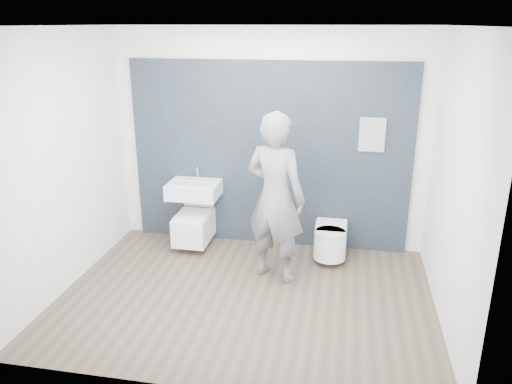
% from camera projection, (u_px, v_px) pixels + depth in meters
% --- Properties ---
extents(ground, '(4.00, 4.00, 0.00)m').
position_uv_depth(ground, '(246.00, 296.00, 5.44)').
color(ground, brown).
rests_on(ground, ground).
extents(room_shell, '(4.00, 4.00, 4.00)m').
position_uv_depth(room_shell, '(245.00, 140.00, 4.87)').
color(room_shell, white).
rests_on(room_shell, ground).
extents(tile_wall, '(3.60, 0.06, 2.40)m').
position_uv_depth(tile_wall, '(268.00, 241.00, 6.80)').
color(tile_wall, black).
rests_on(tile_wall, ground).
extents(washbasin, '(0.65, 0.49, 0.49)m').
position_uv_depth(washbasin, '(194.00, 189.00, 6.46)').
color(washbasin, white).
rests_on(washbasin, ground).
extents(toilet_square, '(0.43, 0.62, 0.80)m').
position_uv_depth(toilet_square, '(194.00, 225.00, 6.56)').
color(toilet_square, white).
rests_on(toilet_square, ground).
extents(toilet_rounded, '(0.40, 0.67, 0.36)m').
position_uv_depth(toilet_rounded, '(330.00, 240.00, 6.23)').
color(toilet_rounded, white).
rests_on(toilet_rounded, ground).
extents(info_placard, '(0.31, 0.03, 0.42)m').
position_uv_depth(info_placard, '(363.00, 250.00, 6.54)').
color(info_placard, white).
rests_on(info_placard, ground).
extents(visitor, '(0.83, 0.68, 1.95)m').
position_uv_depth(visitor, '(275.00, 198.00, 5.55)').
color(visitor, slate).
rests_on(visitor, ground).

